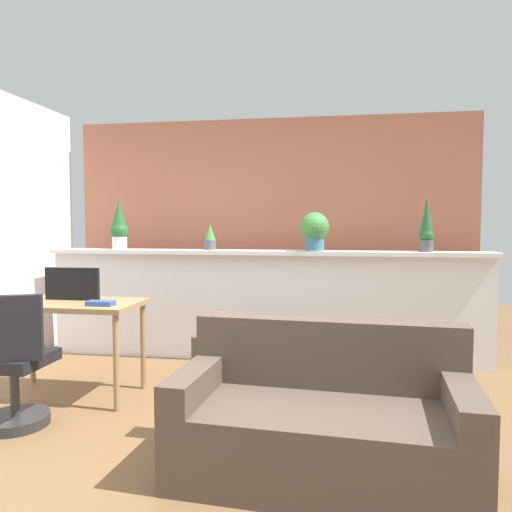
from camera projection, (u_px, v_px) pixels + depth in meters
ground_plane at (212, 450)px, 2.97m from camera, size 12.00×12.00×0.00m
divider_wall at (262, 307)px, 4.90m from camera, size 4.35×0.16×1.06m
plant_shelf at (262, 252)px, 4.83m from camera, size 4.35×0.29×0.04m
brick_wall_behind at (271, 234)px, 5.45m from camera, size 4.35×0.10×2.50m
potted_plant_0 at (119, 226)px, 5.09m from camera, size 0.19×0.19×0.50m
potted_plant_1 at (210, 237)px, 4.94m from camera, size 0.12×0.12×0.26m
potted_plant_2 at (315, 230)px, 4.70m from camera, size 0.27×0.27×0.37m
potted_plant_3 at (426, 227)px, 4.57m from camera, size 0.13×0.13×0.51m
desk at (70, 312)px, 3.87m from camera, size 1.10×0.60×0.75m
tv_monitor at (72, 284)px, 3.94m from camera, size 0.45×0.04×0.26m
office_chair at (12, 371)px, 3.25m from camera, size 0.51×0.51×0.91m
side_cube_shelf at (223, 364)px, 3.91m from camera, size 0.40×0.41×0.50m
vase_on_shelf at (220, 323)px, 3.87m from camera, size 0.08×0.08×0.17m
book_on_desk at (101, 303)px, 3.67m from camera, size 0.20×0.10×0.04m
couch at (322, 423)px, 2.66m from camera, size 1.61×0.87×0.80m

